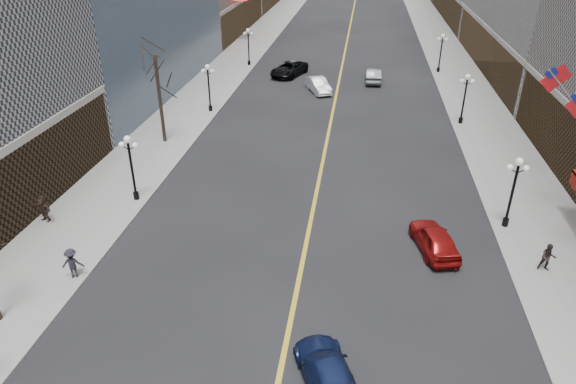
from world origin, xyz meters
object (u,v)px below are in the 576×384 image
(streetlamp_west_2, at_px, (209,83))
(car_sb_far, at_px, (373,75))
(streetlamp_west_1, at_px, (131,161))
(streetlamp_east_1, at_px, (514,186))
(streetlamp_west_3, at_px, (248,43))
(car_nb_mid, at_px, (318,85))
(car_nb_far, at_px, (289,69))
(car_sb_mid, at_px, (434,239))
(car_sb_near, at_px, (328,374))
(streetlamp_east_2, at_px, (465,94))
(streetlamp_east_3, at_px, (441,49))

(streetlamp_west_2, relative_size, car_sb_far, 0.93)
(car_sb_far, bearing_deg, streetlamp_west_1, 61.76)
(streetlamp_east_1, distance_m, streetlamp_west_2, 29.68)
(streetlamp_west_1, relative_size, streetlamp_west_3, 1.00)
(streetlamp_west_3, distance_m, car_sb_far, 16.64)
(car_nb_mid, xyz_separation_m, car_nb_far, (-4.08, 6.09, 0.06))
(car_nb_mid, height_order, car_sb_mid, car_nb_mid)
(streetlamp_west_3, height_order, car_sb_mid, streetlamp_west_3)
(car_sb_far, bearing_deg, car_nb_far, -8.71)
(car_sb_near, bearing_deg, streetlamp_east_2, -129.15)
(streetlamp_west_2, bearing_deg, car_sb_far, 39.29)
(streetlamp_east_3, height_order, streetlamp_west_1, same)
(streetlamp_east_3, bearing_deg, streetlamp_east_1, -90.00)
(streetlamp_east_1, height_order, car_sb_far, streetlamp_east_1)
(streetlamp_west_2, bearing_deg, streetlamp_east_3, 37.33)
(streetlamp_west_2, relative_size, car_nb_far, 0.77)
(car_sb_near, bearing_deg, car_sb_far, -114.34)
(streetlamp_east_1, relative_size, streetlamp_west_3, 1.00)
(streetlamp_east_3, height_order, car_sb_near, streetlamp_east_3)
(streetlamp_east_3, distance_m, streetlamp_west_3, 23.60)
(car_nb_far, height_order, car_sb_near, car_nb_far)
(car_nb_mid, bearing_deg, car_sb_mid, -96.49)
(car_nb_mid, bearing_deg, streetlamp_east_3, 11.78)
(streetlamp_west_2, distance_m, car_sb_mid, 28.49)
(streetlamp_west_1, bearing_deg, car_sb_far, 63.04)
(streetlamp_east_1, xyz_separation_m, car_nb_far, (-17.88, 32.13, -2.08))
(car_sb_near, bearing_deg, car_nb_mid, -106.15)
(car_nb_far, bearing_deg, streetlamp_west_2, -93.06)
(streetlamp_east_3, relative_size, car_sb_mid, 1.01)
(car_sb_mid, bearing_deg, streetlamp_west_1, -23.60)
(streetlamp_west_3, bearing_deg, car_sb_far, -18.25)
(streetlamp_east_1, distance_m, car_sb_near, 16.90)
(streetlamp_east_1, relative_size, car_sb_mid, 1.01)
(streetlamp_west_2, distance_m, streetlamp_west_3, 18.00)
(streetlamp_west_1, distance_m, streetlamp_west_2, 18.00)
(streetlamp_east_2, xyz_separation_m, car_sb_near, (-9.80, -31.59, -2.21))
(streetlamp_east_2, relative_size, streetlamp_east_3, 1.00)
(streetlamp_west_1, relative_size, streetlamp_west_2, 1.00)
(streetlamp_east_1, bearing_deg, streetlamp_west_3, 123.25)
(streetlamp_east_2, relative_size, car_sb_far, 0.93)
(car_nb_mid, distance_m, car_sb_far, 7.59)
(streetlamp_east_1, height_order, streetlamp_west_1, same)
(streetlamp_east_1, relative_size, streetlamp_east_3, 1.00)
(streetlamp_east_2, height_order, streetlamp_west_3, same)
(car_sb_far, bearing_deg, car_sb_near, 86.29)
(streetlamp_east_3, distance_m, car_sb_mid, 39.43)
(car_nb_far, relative_size, car_sb_far, 1.21)
(streetlamp_east_1, height_order, streetlamp_east_3, same)
(streetlamp_west_1, bearing_deg, streetlamp_east_2, 37.33)
(streetlamp_east_3, bearing_deg, streetlamp_east_2, -90.00)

